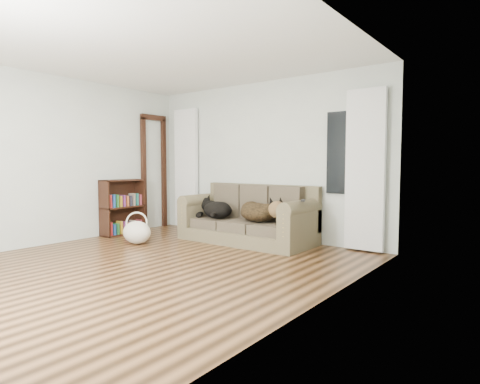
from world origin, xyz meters
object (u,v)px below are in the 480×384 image
Objects in this scene: dog_black_lab at (216,210)px; dog_shepherd at (260,213)px; tote_bag at (137,233)px; bookshelf at (123,206)px; sofa at (246,214)px.

dog_black_lab is 0.85m from dog_shepherd.
tote_bag is 0.50× the size of bookshelf.
bookshelf is (-2.16, -0.74, 0.05)m from sofa.
sofa reaches higher than tote_bag.
bookshelf is at bearing 155.72° from tote_bag.
bookshelf is (-2.42, -0.73, 0.01)m from dog_shepherd.
tote_bag is at bearing -88.78° from dog_black_lab.
dog_black_lab is 1.32m from tote_bag.
dog_black_lab reaches higher than tote_bag.
dog_shepherd is 0.76× the size of bookshelf.
sofa is 1.73m from tote_bag.
dog_shepherd is at bearing 36.48° from dog_black_lab.
sofa is 2.28m from bookshelf.
sofa is 2.22× the size of bookshelf.
bookshelf is at bearing -160.98° from sofa.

